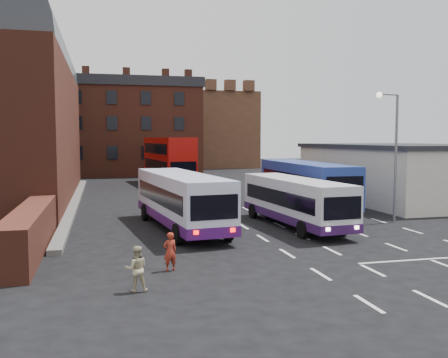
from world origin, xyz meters
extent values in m
plane|color=black|center=(0.00, 0.00, 0.00)|extent=(180.00, 180.00, 0.00)
cube|color=#602B1E|center=(-10.20, 2.00, 0.90)|extent=(1.20, 10.00, 1.80)
cube|color=beige|center=(15.00, 14.00, 2.00)|extent=(10.00, 16.00, 4.00)
cube|color=#282B30|center=(15.00, 14.00, 4.10)|extent=(10.40, 16.40, 0.30)
cube|color=brown|center=(-6.00, 46.00, 5.50)|extent=(22.00, 10.00, 11.00)
cube|color=brown|center=(6.00, 66.00, 6.00)|extent=(22.00, 22.00, 12.00)
cube|color=silver|center=(-3.35, 5.74, 1.67)|extent=(3.58, 10.72, 2.39)
cube|color=black|center=(-3.35, 5.74, 1.82)|extent=(3.51, 9.54, 0.86)
cylinder|color=black|center=(-4.92, 8.93, 0.48)|extent=(0.38, 0.98, 0.96)
cylinder|color=black|center=(-4.11, 1.90, 0.48)|extent=(0.38, 0.98, 0.96)
cylinder|color=black|center=(-2.55, 9.20, 0.48)|extent=(0.38, 0.98, 0.96)
cylinder|color=black|center=(-1.74, 2.18, 0.48)|extent=(0.38, 0.98, 0.96)
cube|color=silver|center=(2.63, 4.96, 1.49)|extent=(2.86, 9.51, 2.13)
cube|color=black|center=(2.63, 4.96, 1.62)|extent=(2.83, 8.32, 0.77)
cylinder|color=black|center=(3.92, 2.07, 0.43)|extent=(0.30, 0.87, 0.85)
cylinder|color=black|center=(3.43, 8.36, 0.43)|extent=(0.30, 0.87, 0.85)
cylinder|color=black|center=(1.80, 1.90, 0.43)|extent=(0.30, 0.87, 0.85)
cylinder|color=black|center=(1.30, 8.19, 0.43)|extent=(0.30, 0.87, 0.85)
cube|color=navy|center=(6.00, 11.45, 1.80)|extent=(2.65, 11.31, 2.57)
cube|color=black|center=(6.00, 11.45, 1.95)|extent=(2.70, 10.11, 0.92)
cylinder|color=black|center=(7.26, 7.85, 0.51)|extent=(0.30, 1.03, 1.03)
cylinder|color=black|center=(7.31, 15.45, 0.51)|extent=(0.30, 1.03, 1.03)
cylinder|color=black|center=(4.69, 7.87, 0.51)|extent=(0.30, 1.03, 1.03)
cylinder|color=black|center=(4.75, 15.46, 0.51)|extent=(0.30, 1.03, 1.03)
cube|color=#B50C07|center=(-0.74, 30.56, 2.66)|extent=(3.87, 12.15, 4.23)
cube|color=black|center=(-0.74, 30.56, 2.06)|extent=(3.81, 10.96, 0.98)
cylinder|color=black|center=(0.98, 26.91, 0.54)|extent=(0.41, 1.11, 1.09)
cylinder|color=black|center=(0.20, 34.90, 0.54)|extent=(0.41, 1.11, 1.09)
cylinder|color=black|center=(-1.72, 26.64, 0.54)|extent=(0.41, 1.11, 1.09)
cylinder|color=black|center=(-2.51, 34.64, 0.54)|extent=(0.41, 1.11, 1.09)
cylinder|color=slate|center=(8.60, 4.98, 3.54)|extent=(0.14, 0.14, 7.08)
cylinder|color=slate|center=(7.99, 4.89, 7.08)|extent=(1.24, 0.26, 0.09)
sphere|color=#FFF2CC|center=(7.37, 4.81, 7.03)|extent=(0.32, 0.32, 0.32)
imported|color=maroon|center=(-5.00, -2.29, 0.69)|extent=(0.57, 0.45, 1.39)
imported|color=tan|center=(-6.31, -4.44, 0.71)|extent=(0.70, 0.55, 1.42)
camera|label=1|loc=(-7.29, -19.62, 4.69)|focal=40.00mm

